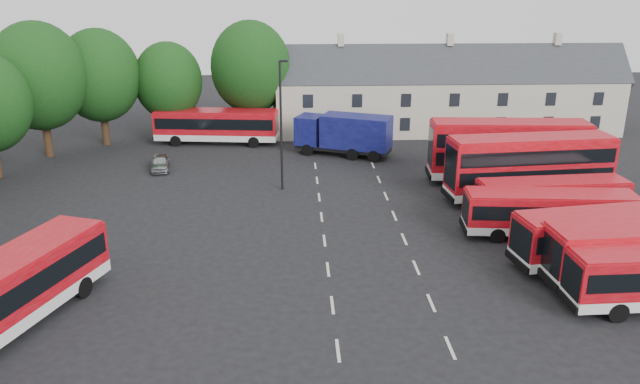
{
  "coord_description": "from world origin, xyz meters",
  "views": [
    {
      "loc": [
        -1.8,
        -33.54,
        15.69
      ],
      "look_at": [
        -0.15,
        4.88,
        2.2
      ],
      "focal_mm": 35.0,
      "sensor_mm": 36.0,
      "label": 1
    }
  ],
  "objects": [
    {
      "name": "bus_row_c",
      "position": [
        16.11,
        -2.01,
        1.94
      ],
      "size": [
        11.69,
        4.28,
        3.23
      ],
      "rotation": [
        0.0,
        0.0,
        0.15
      ],
      "color": "silver",
      "rests_on": "ground"
    },
    {
      "name": "lamppost",
      "position": [
        -2.73,
        11.91,
        5.26
      ],
      "size": [
        0.69,
        0.32,
        9.86
      ],
      "rotation": [
        0.0,
        0.0,
        -0.13
      ],
      "color": "black",
      "rests_on": "ground"
    },
    {
      "name": "silver_car",
      "position": [
        -13.14,
        17.43,
        0.63
      ],
      "size": [
        2.05,
        3.88,
        1.26
      ],
      "primitive_type": "imported",
      "rotation": [
        0.0,
        0.0,
        0.16
      ],
      "color": "#989A9F",
      "rests_on": "ground"
    },
    {
      "name": "bus_row_e",
      "position": [
        15.33,
        4.83,
        1.7
      ],
      "size": [
        10.11,
        2.98,
        2.82
      ],
      "rotation": [
        0.0,
        0.0,
        0.07
      ],
      "color": "silver",
      "rests_on": "ground"
    },
    {
      "name": "bus_dd_north",
      "position": [
        14.92,
        12.82,
        2.83
      ],
      "size": [
        12.28,
        3.64,
        4.97
      ],
      "rotation": [
        0.0,
        0.0,
        -0.07
      ],
      "color": "silver",
      "rests_on": "ground"
    },
    {
      "name": "bus_north",
      "position": [
        -9.28,
        25.86,
        2.0
      ],
      "size": [
        11.99,
        3.89,
        3.33
      ],
      "rotation": [
        0.0,
        0.0,
        -0.1
      ],
      "color": "silver",
      "rests_on": "ground"
    },
    {
      "name": "ground",
      "position": [
        0.0,
        0.0,
        0.0
      ],
      "size": [
        140.0,
        140.0,
        0.0
      ],
      "primitive_type": "plane",
      "color": "black",
      "rests_on": "ground"
    },
    {
      "name": "bus_dd_south",
      "position": [
        15.06,
        8.59,
        2.76
      ],
      "size": [
        12.0,
        3.78,
        4.84
      ],
      "rotation": [
        0.0,
        0.0,
        0.09
      ],
      "color": "silver",
      "rests_on": "ground"
    },
    {
      "name": "box_truck",
      "position": [
        2.77,
        21.19,
        2.11
      ],
      "size": [
        8.96,
        5.74,
        3.76
      ],
      "rotation": [
        0.0,
        0.0,
        -0.39
      ],
      "color": "black",
      "rests_on": "ground"
    },
    {
      "name": "terrace_houses",
      "position": [
        14.0,
        30.0,
        3.86
      ],
      "size": [
        35.7,
        7.13,
        10.06
      ],
      "color": "beige",
      "rests_on": "ground"
    },
    {
      "name": "bus_west",
      "position": [
        -15.17,
        -7.9,
        2.07
      ],
      "size": [
        6.68,
        12.44,
        3.45
      ],
      "rotation": [
        0.0,
        0.0,
        1.23
      ],
      "color": "silver",
      "rests_on": "ground"
    },
    {
      "name": "bus_row_d",
      "position": [
        14.05,
        2.0,
        1.77
      ],
      "size": [
        10.6,
        3.33,
        2.95
      ],
      "rotation": [
        0.0,
        0.0,
        -0.09
      ],
      "color": "silver",
      "rests_on": "ground"
    },
    {
      "name": "treeline",
      "position": [
        -20.74,
        19.36,
        6.68
      ],
      "size": [
        29.92,
        32.59,
        12.01
      ],
      "color": "black",
      "rests_on": "ground"
    },
    {
      "name": "lane_markings",
      "position": [
        2.5,
        2.0,
        0.01
      ],
      "size": [
        5.15,
        33.8,
        0.01
      ],
      "color": "beige",
      "rests_on": "ground"
    }
  ]
}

